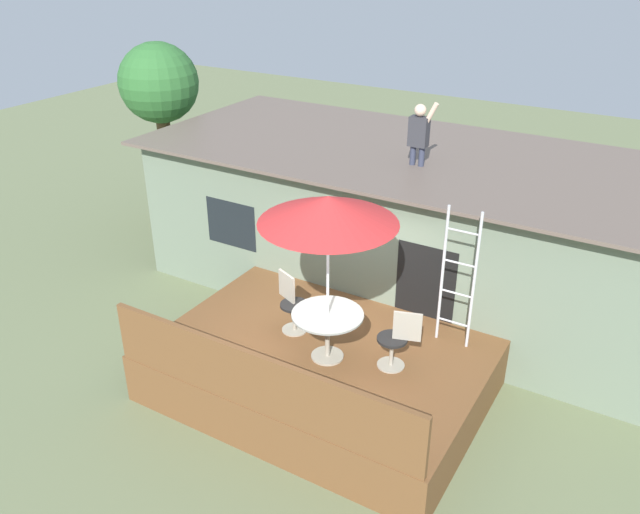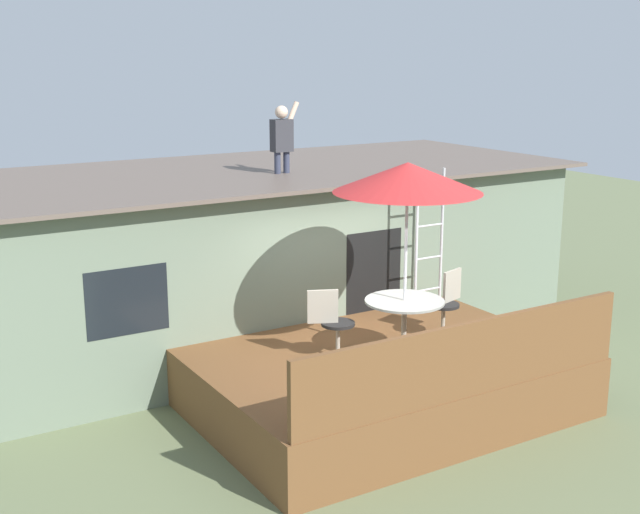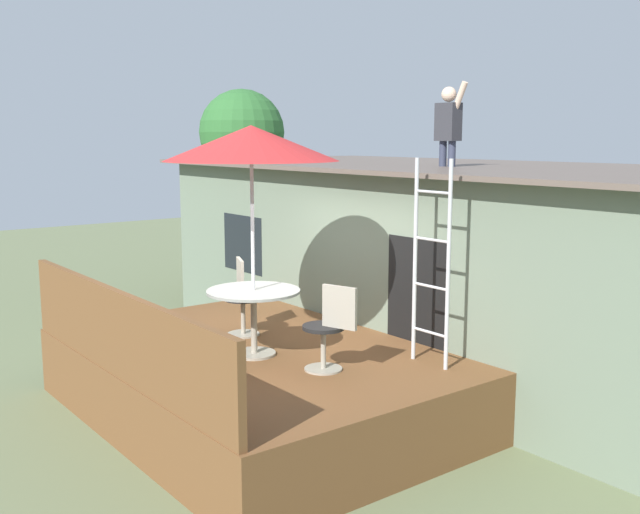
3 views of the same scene
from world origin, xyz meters
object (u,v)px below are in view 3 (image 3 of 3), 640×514
object	(u,v)px
patio_umbrella	(251,143)
patio_chair_right	(329,329)
step_ladder	(431,263)
patio_table	(254,304)
person_figure	(449,121)
backyard_tree	(242,136)
patio_chair_left	(242,297)

from	to	relation	value
patio_umbrella	patio_chair_right	world-z (taller)	patio_umbrella
step_ladder	patio_chair_right	xyz separation A→B (m)	(-0.47, -1.00, -0.64)
patio_umbrella	step_ladder	bearing A→B (deg)	42.37
patio_table	patio_umbrella	world-z (taller)	patio_umbrella
person_figure	patio_chair_right	bearing A→B (deg)	-70.19
patio_table	patio_chair_right	world-z (taller)	patio_chair_right
backyard_tree	patio_chair_left	bearing A→B (deg)	-32.10
patio_chair_right	backyard_tree	world-z (taller)	backyard_tree
patio_umbrella	step_ladder	distance (m)	2.31
patio_table	backyard_tree	distance (m)	8.21
patio_table	patio_umbrella	bearing A→B (deg)	-153.43
patio_chair_right	backyard_tree	bearing A→B (deg)	-43.55
patio_umbrella	patio_table	bearing A→B (deg)	26.57
step_ladder	backyard_tree	xyz separation A→B (m)	(-8.28, 2.83, 1.33)
patio_chair_left	patio_umbrella	bearing A→B (deg)	-0.00
patio_table	patio_umbrella	distance (m)	1.76
patio_table	backyard_tree	world-z (taller)	backyard_tree
step_ladder	backyard_tree	size ratio (longest dim) A/B	0.52
backyard_tree	patio_chair_right	bearing A→B (deg)	-26.12
patio_table	patio_chair_left	distance (m)	0.96
patio_umbrella	patio_chair_left	distance (m)	2.11
step_ladder	patio_table	bearing A→B (deg)	-137.63
patio_table	person_figure	bearing A→B (deg)	91.07
patio_umbrella	person_figure	world-z (taller)	person_figure
patio_umbrella	patio_chair_right	bearing A→B (deg)	17.42
patio_umbrella	backyard_tree	distance (m)	8.00
patio_umbrella	patio_chair_left	world-z (taller)	patio_umbrella
patio_table	patio_chair_right	size ratio (longest dim) A/B	1.13
patio_table	patio_chair_left	xyz separation A→B (m)	(-0.87, 0.38, -0.13)
patio_table	backyard_tree	xyz separation A→B (m)	(-6.85, 4.13, 1.85)
patio_table	patio_chair_left	bearing A→B (deg)	156.13
person_figure	patio_chair_right	world-z (taller)	person_figure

